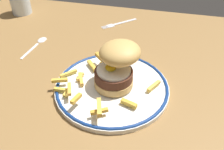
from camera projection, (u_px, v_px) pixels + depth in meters
ground_plane at (94, 98)px, 61.69cm from camera, size 112.16×103.18×4.00cm
dinner_plate at (112, 87)px, 60.78cm from camera, size 28.09×28.09×1.60cm
burger at (117, 64)px, 57.53cm from camera, size 11.77×12.23×11.10cm
fries_pile at (98, 80)px, 59.99cm from camera, size 25.93×24.44×2.89cm
water_glass at (20, 1)px, 93.24cm from camera, size 7.37×7.37×10.91cm
fork at (119, 23)px, 88.73cm from camera, size 11.54×10.76×0.36cm
spoon at (39, 41)px, 78.64cm from camera, size 2.93×13.40×0.90cm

